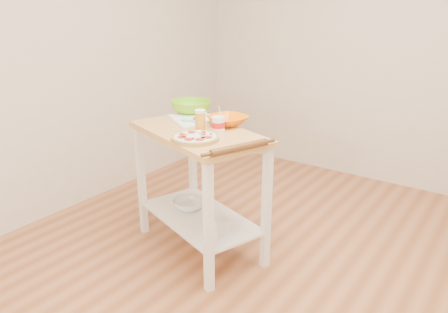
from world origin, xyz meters
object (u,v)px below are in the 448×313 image
at_px(beer_pint, 200,120).
at_px(pizza, 195,138).
at_px(spatula, 190,121).
at_px(prep_island, 199,167).
at_px(cutting_board, 195,119).
at_px(yogurt_tub, 218,125).
at_px(rolling_pin, 240,148).
at_px(orange_bowl, 228,120).
at_px(green_bowl, 191,107).
at_px(knife, 197,111).
at_px(shelf_glass_bowl, 189,204).
at_px(shelf_bin, 220,226).

bearing_deg(beer_pint, pizza, -60.54).
distance_m(spatula, beer_pint, 0.22).
height_order(prep_island, pizza, pizza).
relative_size(prep_island, spatula, 7.19).
bearing_deg(cutting_board, yogurt_tub, 5.65).
distance_m(beer_pint, rolling_pin, 0.50).
bearing_deg(orange_bowl, green_bowl, 164.61).
bearing_deg(rolling_pin, prep_island, 156.21).
bearing_deg(prep_island, pizza, -55.81).
xyz_separation_m(spatula, rolling_pin, (0.63, -0.32, 0.01)).
xyz_separation_m(green_bowl, rolling_pin, (0.82, -0.56, -0.03)).
distance_m(prep_island, spatula, 0.34).
relative_size(spatula, beer_pint, 1.08).
xyz_separation_m(cutting_board, knife, (-0.12, 0.17, 0.01)).
bearing_deg(shelf_glass_bowl, knife, 117.97).
distance_m(spatula, rolling_pin, 0.71).
height_order(orange_bowl, yogurt_tub, yogurt_tub).
distance_m(spatula, green_bowl, 0.31).
bearing_deg(beer_pint, green_bowl, 136.37).
distance_m(knife, shelf_glass_bowl, 0.73).
height_order(prep_island, shelf_bin, prep_island).
xyz_separation_m(pizza, green_bowl, (-0.47, 0.53, 0.03)).
distance_m(knife, yogurt_tub, 0.56).
relative_size(cutting_board, spatula, 3.17).
relative_size(prep_island, cutting_board, 2.27).
bearing_deg(shelf_glass_bowl, orange_bowl, 40.87).
xyz_separation_m(orange_bowl, yogurt_tub, (0.06, -0.19, 0.02)).
distance_m(yogurt_tub, rolling_pin, 0.42).
relative_size(knife, yogurt_tub, 1.44).
relative_size(pizza, rolling_pin, 0.77).
bearing_deg(yogurt_tub, cutting_board, 153.97).
xyz_separation_m(orange_bowl, shelf_bin, (0.19, -0.36, -0.62)).
distance_m(green_bowl, beer_pint, 0.51).
height_order(knife, orange_bowl, orange_bowl).
xyz_separation_m(pizza, knife, (-0.44, 0.56, 0.00)).
height_order(spatula, yogurt_tub, yogurt_tub).
relative_size(green_bowl, shelf_bin, 2.89).
xyz_separation_m(prep_island, cutting_board, (-0.19, 0.21, 0.27)).
xyz_separation_m(beer_pint, yogurt_tub, (0.11, 0.05, -0.02)).
height_order(prep_island, yogurt_tub, yogurt_tub).
height_order(knife, yogurt_tub, yogurt_tub).
bearing_deg(cutting_board, beer_pint, -12.31).
bearing_deg(beer_pint, spatula, 148.43).
height_order(yogurt_tub, shelf_bin, yogurt_tub).
distance_m(cutting_board, spatula, 0.10).
bearing_deg(knife, pizza, -49.41).
relative_size(prep_island, orange_bowl, 4.24).
distance_m(prep_island, shelf_glass_bowl, 0.37).
xyz_separation_m(pizza, beer_pint, (-0.10, 0.17, 0.06)).
relative_size(pizza, spatula, 1.90).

